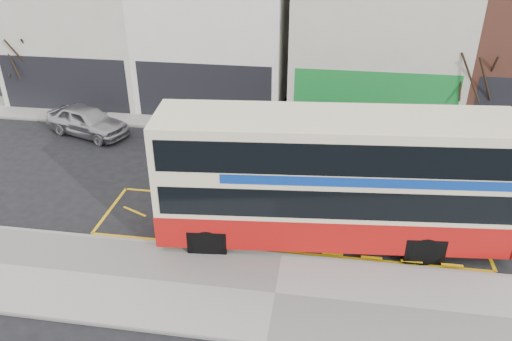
% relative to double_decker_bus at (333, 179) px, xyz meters
% --- Properties ---
extents(ground, '(120.00, 120.00, 0.00)m').
position_rel_double_decker_bus_xyz_m(ground, '(-1.53, -0.98, -2.47)').
color(ground, black).
rests_on(ground, ground).
extents(pavement, '(40.00, 4.00, 0.15)m').
position_rel_double_decker_bus_xyz_m(pavement, '(-1.53, -3.28, -2.39)').
color(pavement, '#9D9A95').
rests_on(pavement, ground).
extents(kerb, '(40.00, 0.15, 0.15)m').
position_rel_double_decker_bus_xyz_m(kerb, '(-1.53, -1.36, -2.39)').
color(kerb, gray).
rests_on(kerb, ground).
extents(far_pavement, '(50.00, 3.00, 0.15)m').
position_rel_double_decker_bus_xyz_m(far_pavement, '(-1.53, 10.02, -2.39)').
color(far_pavement, '#9D9A95').
rests_on(far_pavement, ground).
extents(road_markings, '(14.00, 3.40, 0.01)m').
position_rel_double_decker_bus_xyz_m(road_markings, '(-1.53, 0.62, -2.46)').
color(road_markings, '#F1B10C').
rests_on(road_markings, ground).
extents(terrace_far_left, '(8.00, 8.01, 10.80)m').
position_rel_double_decker_bus_xyz_m(terrace_far_left, '(-15.03, 14.01, 2.36)').
color(terrace_far_left, beige).
rests_on(terrace_far_left, ground).
extents(terrace_left, '(8.00, 8.01, 11.80)m').
position_rel_double_decker_bus_xyz_m(terrace_left, '(-7.03, 14.01, 2.86)').
color(terrace_left, white).
rests_on(terrace_left, ground).
extents(terrace_green_shop, '(9.00, 8.01, 11.30)m').
position_rel_double_decker_bus_xyz_m(terrace_green_shop, '(1.97, 14.01, 2.61)').
color(terrace_green_shop, beige).
rests_on(terrace_green_shop, ground).
extents(double_decker_bus, '(11.94, 3.81, 4.69)m').
position_rel_double_decker_bus_xyz_m(double_decker_bus, '(0.00, 0.00, 0.00)').
color(double_decker_bus, beige).
rests_on(double_decker_bus, ground).
extents(bus_stop_post, '(0.66, 0.14, 2.66)m').
position_rel_double_decker_bus_xyz_m(bus_stop_post, '(-3.90, -1.38, -0.70)').
color(bus_stop_post, black).
rests_on(bus_stop_post, pavement).
extents(car_silver, '(4.83, 3.18, 1.53)m').
position_rel_double_decker_bus_xyz_m(car_silver, '(-12.54, 7.29, -1.70)').
color(car_silver, '#A5A5AA').
rests_on(car_silver, ground).
extents(car_grey, '(4.24, 2.28, 1.33)m').
position_rel_double_decker_bus_xyz_m(car_grey, '(-0.18, 8.66, -1.80)').
color(car_grey, '#3A3B41').
rests_on(car_grey, ground).
extents(car_white, '(4.39, 2.12, 1.23)m').
position_rel_double_decker_bus_xyz_m(car_white, '(7.65, 8.78, -1.85)').
color(car_white, white).
rests_on(car_white, ground).
extents(street_tree_left, '(2.47, 2.47, 5.32)m').
position_rel_double_decker_bus_xyz_m(street_tree_left, '(-17.63, 10.54, 1.16)').
color(street_tree_left, black).
rests_on(street_tree_left, ground).
extents(street_tree_right, '(2.57, 2.57, 5.55)m').
position_rel_double_decker_bus_xyz_m(street_tree_right, '(6.66, 10.22, 1.32)').
color(street_tree_right, black).
rests_on(street_tree_right, ground).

